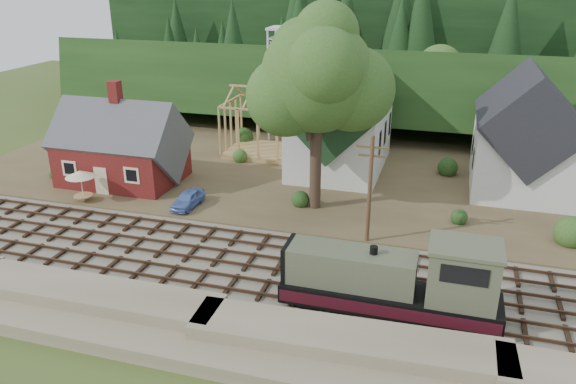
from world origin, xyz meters
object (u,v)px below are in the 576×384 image
(car_green, at_px, (120,172))
(patio_set, at_px, (80,175))
(locomotive, at_px, (398,283))
(car_blue, at_px, (188,199))

(car_green, height_order, patio_set, patio_set)
(car_green, distance_m, patio_set, 5.83)
(locomotive, relative_size, patio_set, 4.47)
(locomotive, bearing_deg, car_blue, 150.37)
(car_green, relative_size, patio_set, 1.44)
(car_blue, distance_m, patio_set, 9.06)
(locomotive, xyz_separation_m, car_blue, (-17.78, 10.11, -1.17))
(car_green, xyz_separation_m, patio_set, (0.07, -5.59, 1.64))
(car_blue, xyz_separation_m, patio_set, (-8.80, -1.40, 1.63))
(car_blue, height_order, patio_set, patio_set)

